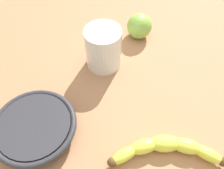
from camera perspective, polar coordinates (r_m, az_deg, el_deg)
wooden_tabletop at (r=56.76cm, az=3.99°, el=-4.07°), size 120.00×120.00×3.00cm
banana at (r=48.86cm, az=13.09°, el=-15.19°), size 23.04×9.04×3.45cm
smoothie_glass at (r=58.39cm, az=-2.16°, el=8.92°), size 9.12×9.12×10.89cm
ceramic_bowl at (r=51.55cm, az=-18.52°, el=-10.05°), size 17.67×17.67×3.69cm
green_apple_fruit at (r=68.12cm, az=6.80°, el=14.19°), size 7.14×7.14×7.14cm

